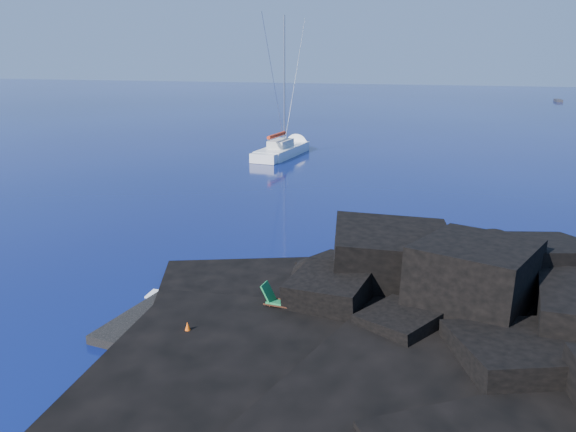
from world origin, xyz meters
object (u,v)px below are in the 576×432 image
(sailboat, at_px, (283,156))
(sunbather, at_px, (269,320))
(distant_boat_a, at_px, (558,102))
(marker_cone, at_px, (188,329))
(deck_chair, at_px, (287,298))

(sailboat, xyz_separation_m, sunbather, (11.80, -38.07, 0.50))
(sailboat, relative_size, sunbather, 9.04)
(sunbather, bearing_deg, distant_boat_a, 58.93)
(marker_cone, bearing_deg, deck_chair, 46.62)
(sailboat, distance_m, distant_boat_a, 97.38)
(deck_chair, distance_m, distant_boat_a, 129.08)
(deck_chair, relative_size, marker_cone, 2.99)
(sunbather, relative_size, distant_boat_a, 0.37)
(deck_chair, bearing_deg, sunbather, -105.18)
(deck_chair, height_order, distant_boat_a, deck_chair)
(deck_chair, xyz_separation_m, marker_cone, (-2.84, -3.01, -0.32))
(sailboat, height_order, marker_cone, sailboat)
(sailboat, bearing_deg, marker_cone, -72.38)
(deck_chair, bearing_deg, sailboat, 111.25)
(sailboat, height_order, sunbather, sailboat)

